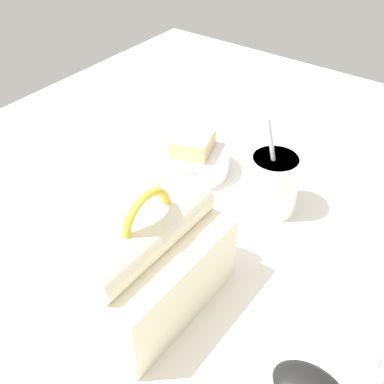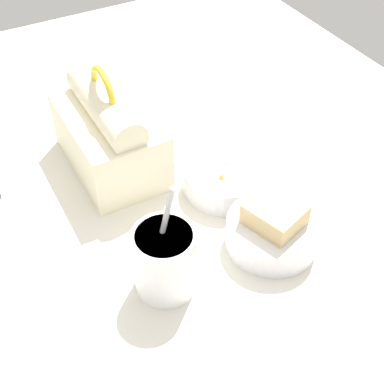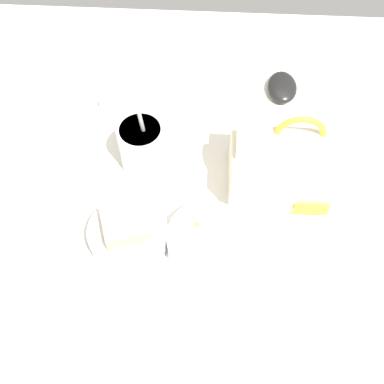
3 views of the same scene
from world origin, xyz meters
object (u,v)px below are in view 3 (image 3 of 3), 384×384
soup_cup (142,146)px  keyboard (180,84)px  bento_bowl_sandwich (128,234)px  lunch_bag (291,163)px  computer_mouse (282,87)px  bento_bowl_snacks (207,240)px

soup_cup → keyboard: bearing=74.8°
bento_bowl_sandwich → lunch_bag: bearing=26.1°
keyboard → computer_mouse: (21.33, -0.05, 0.42)cm
keyboard → computer_mouse: bearing=-0.1°
keyboard → lunch_bag: 31.64cm
lunch_bag → bento_bowl_snacks: size_ratio=1.55×
keyboard → soup_cup: bearing=-105.2°
keyboard → bento_bowl_sandwich: 36.84cm
computer_mouse → soup_cup: bearing=-143.6°
lunch_bag → computer_mouse: size_ratio=2.39×
soup_cup → bento_bowl_snacks: soup_cup is taller
lunch_bag → soup_cup: size_ratio=1.26×
keyboard → bento_bowl_snacks: size_ratio=2.37×
soup_cup → bento_bowl_sandwich: soup_cup is taller
bento_bowl_snacks → computer_mouse: size_ratio=1.54×
soup_cup → bento_bowl_sandwich: (-0.74, -16.57, -2.36)cm
keyboard → lunch_bag: (21.04, -22.98, 5.50)cm
keyboard → bento_bowl_sandwich: (-6.11, -36.29, 1.84)cm
lunch_bag → bento_bowl_snacks: (-14.01, -13.58, -4.21)cm
lunch_bag → soup_cup: lunch_bag is taller
computer_mouse → bento_bowl_sandwich: bearing=-127.1°
lunch_bag → keyboard: bearing=132.5°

